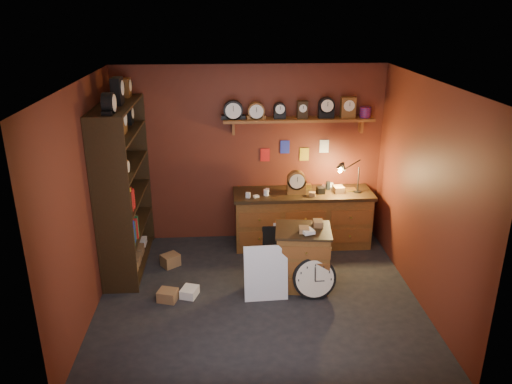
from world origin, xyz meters
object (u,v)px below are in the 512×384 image
object	(u,v)px
shelving_unit	(121,181)
low_cabinet	(302,255)
big_round_clock	(314,278)
workbench	(302,215)

from	to	relation	value
shelving_unit	low_cabinet	distance (m)	2.62
shelving_unit	big_round_clock	size ratio (longest dim) A/B	4.69
shelving_unit	low_cabinet	size ratio (longest dim) A/B	2.87
workbench	low_cabinet	distance (m)	1.23
shelving_unit	big_round_clock	distance (m)	2.87
low_cabinet	big_round_clock	world-z (taller)	low_cabinet
shelving_unit	low_cabinet	bearing A→B (deg)	-16.78
shelving_unit	workbench	distance (m)	2.73
shelving_unit	workbench	bearing A→B (deg)	10.89
workbench	big_round_clock	distance (m)	1.53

